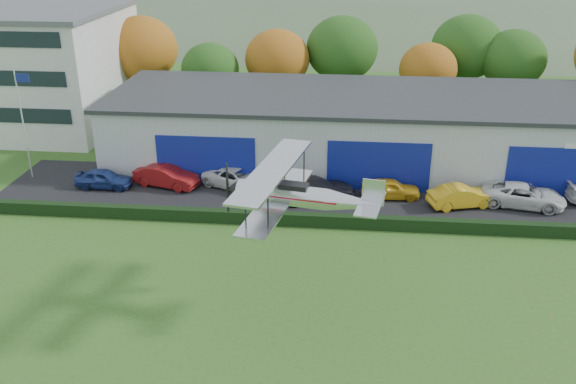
# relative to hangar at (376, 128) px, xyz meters

# --- Properties ---
(apron) EXTENTS (48.00, 9.00, 0.05)m
(apron) POSITION_rel_hangar_xyz_m (-2.00, -6.98, -2.63)
(apron) COLOR black
(apron) RESTS_ON ground
(hedge) EXTENTS (46.00, 0.60, 0.80)m
(hedge) POSITION_rel_hangar_xyz_m (-2.00, -11.78, -2.26)
(hedge) COLOR black
(hedge) RESTS_ON ground
(hangar) EXTENTS (40.60, 12.60, 5.30)m
(hangar) POSITION_rel_hangar_xyz_m (0.00, 0.00, 0.00)
(hangar) COLOR #B2B7BC
(hangar) RESTS_ON ground
(office_block) EXTENTS (20.60, 15.60, 10.40)m
(office_block) POSITION_rel_hangar_xyz_m (-33.00, 7.02, 2.56)
(office_block) COLOR silver
(office_block) RESTS_ON ground
(flagpole) EXTENTS (1.05, 0.10, 8.00)m
(flagpole) POSITION_rel_hangar_xyz_m (-24.88, -5.98, 2.13)
(flagpole) COLOR silver
(flagpole) RESTS_ON ground
(tree_belt) EXTENTS (75.70, 13.22, 10.12)m
(tree_belt) POSITION_rel_hangar_xyz_m (-4.15, 12.64, 2.95)
(tree_belt) COLOR #3D2614
(tree_belt) RESTS_ON ground
(distant_hills) EXTENTS (430.00, 196.00, 56.00)m
(distant_hills) POSITION_rel_hangar_xyz_m (-9.38, 112.02, -15.70)
(distant_hills) COLOR #4C6642
(distant_hills) RESTS_ON ground
(car_0) EXTENTS (4.00, 1.70, 1.35)m
(car_0) POSITION_rel_hangar_xyz_m (-19.05, -7.31, -1.93)
(car_0) COLOR navy
(car_0) RESTS_ON apron
(car_1) EXTENTS (4.89, 2.79, 1.53)m
(car_1) POSITION_rel_hangar_xyz_m (-14.74, -6.65, -1.84)
(car_1) COLOR maroon
(car_1) RESTS_ON apron
(car_2) EXTENTS (5.44, 4.08, 1.37)m
(car_2) POSITION_rel_hangar_xyz_m (-9.78, -6.38, -1.92)
(car_2) COLOR silver
(car_2) RESTS_ON apron
(car_3) EXTENTS (5.98, 3.64, 1.62)m
(car_3) POSITION_rel_hangar_xyz_m (-4.25, -8.02, -1.80)
(car_3) COLOR black
(car_3) RESTS_ON apron
(car_4) EXTENTS (4.00, 1.78, 1.34)m
(car_4) POSITION_rel_hangar_xyz_m (0.84, -7.12, -1.94)
(car_4) COLOR gold
(car_4) RESTS_ON apron
(car_5) EXTENTS (4.62, 2.73, 1.44)m
(car_5) POSITION_rel_hangar_xyz_m (5.38, -8.10, -1.89)
(car_5) COLOR gold
(car_5) RESTS_ON apron
(car_6) EXTENTS (5.68, 3.36, 1.48)m
(car_6) POSITION_rel_hangar_xyz_m (9.44, -7.56, -1.87)
(car_6) COLOR silver
(car_6) RESTS_ON apron
(biplane) EXTENTS (7.51, 8.57, 3.19)m
(biplane) POSITION_rel_hangar_xyz_m (-4.48, -20.12, 3.15)
(biplane) COLOR silver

